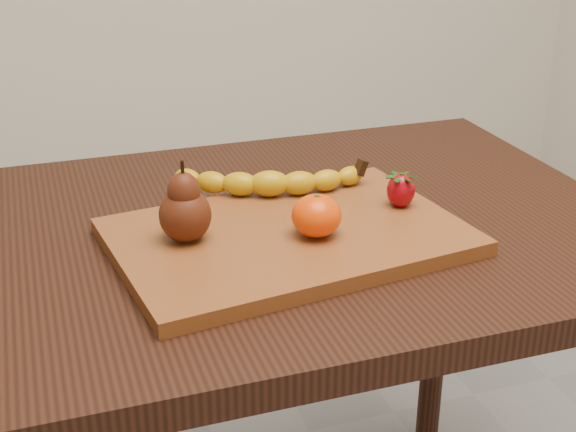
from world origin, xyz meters
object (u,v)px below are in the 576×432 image
object	(u,v)px
table	(276,283)
pear	(184,201)
cutting_board	(288,237)
mandarin	(316,216)

from	to	relation	value
table	pear	xyz separation A→B (m)	(-0.14, -0.05, 0.17)
cutting_board	table	bearing A→B (deg)	78.75
table	cutting_board	size ratio (longest dim) A/B	2.22
table	cutting_board	world-z (taller)	cutting_board
table	pear	bearing A→B (deg)	-158.36
pear	table	bearing A→B (deg)	21.64
cutting_board	pear	distance (m)	0.15
cutting_board	mandarin	bearing A→B (deg)	-49.59
mandarin	cutting_board	bearing A→B (deg)	137.89
pear	mandarin	distance (m)	0.17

